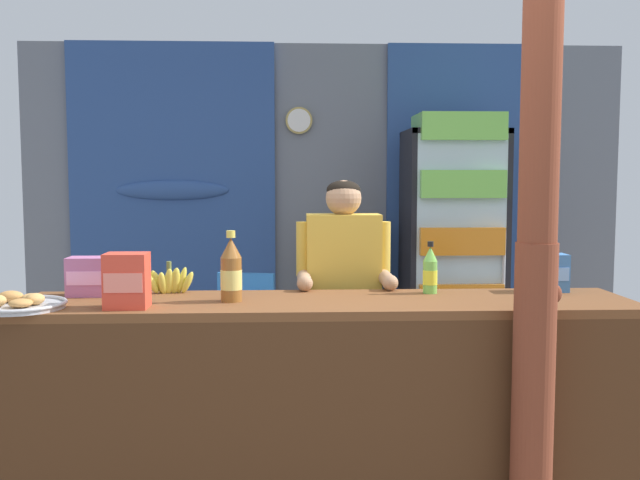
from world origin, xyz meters
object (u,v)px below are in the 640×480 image
(plastic_lawn_chair, at_px, (241,327))
(snack_box_biscuit, at_px, (550,273))
(soda_bottle_iced_tea, at_px, (231,272))
(stall_counter, at_px, (329,389))
(drink_fridge, at_px, (453,237))
(shopkeeper, at_px, (343,286))
(bottle_shelf_rack, at_px, (345,292))
(timber_post, at_px, (537,256))
(soda_bottle_lime_soda, at_px, (430,271))
(banana_bunch, at_px, (169,281))
(snack_box_wafer, at_px, (91,276))
(pastry_tray, at_px, (19,304))
(snack_box_crackers, at_px, (127,281))

(plastic_lawn_chair, distance_m, snack_box_biscuit, 2.30)
(soda_bottle_iced_tea, bearing_deg, stall_counter, -12.35)
(drink_fridge, relative_size, shopkeeper, 1.32)
(bottle_shelf_rack, distance_m, shopkeeper, 1.87)
(timber_post, distance_m, snack_box_biscuit, 0.68)
(drink_fridge, bearing_deg, bottle_shelf_rack, 161.53)
(timber_post, xyz_separation_m, soda_bottle_lime_soda, (-0.32, 0.57, -0.14))
(shopkeeper, bearing_deg, soda_bottle_iced_tea, -135.59)
(timber_post, distance_m, banana_bunch, 1.71)
(snack_box_wafer, distance_m, pastry_tray, 0.40)
(drink_fridge, bearing_deg, stall_counter, -115.95)
(drink_fridge, xyz_separation_m, bottle_shelf_rack, (-0.81, 0.27, -0.46))
(soda_bottle_iced_tea, distance_m, soda_bottle_lime_soda, 0.96)
(soda_bottle_lime_soda, bearing_deg, plastic_lawn_chair, 123.29)
(soda_bottle_lime_soda, distance_m, snack_box_crackers, 1.42)
(bottle_shelf_rack, relative_size, pastry_tray, 3.13)
(bottle_shelf_rack, xyz_separation_m, snack_box_biscuit, (0.84, -2.16, 0.44))
(soda_bottle_lime_soda, bearing_deg, stall_counter, -150.85)
(plastic_lawn_chair, distance_m, banana_bunch, 1.62)
(pastry_tray, relative_size, banana_bunch, 1.44)
(timber_post, bearing_deg, banana_bunch, 158.60)
(stall_counter, xyz_separation_m, plastic_lawn_chair, (-0.52, 1.84, -0.11))
(drink_fridge, xyz_separation_m, banana_bunch, (-1.83, -1.87, -0.06))
(soda_bottle_lime_soda, bearing_deg, snack_box_crackers, -166.54)
(stall_counter, height_order, timber_post, timber_post)
(stall_counter, bearing_deg, soda_bottle_iced_tea, 167.65)
(shopkeeper, height_order, snack_box_wafer, shopkeeper)
(shopkeeper, distance_m, banana_bunch, 0.93)
(plastic_lawn_chair, bearing_deg, shopkeeper, -62.42)
(drink_fridge, height_order, banana_bunch, drink_fridge)
(snack_box_wafer, relative_size, pastry_tray, 0.54)
(snack_box_biscuit, bearing_deg, drink_fridge, 91.04)
(plastic_lawn_chair, relative_size, pastry_tray, 2.22)
(bottle_shelf_rack, height_order, snack_box_biscuit, bottle_shelf_rack)
(drink_fridge, relative_size, soda_bottle_iced_tea, 6.25)
(stall_counter, relative_size, snack_box_biscuit, 15.11)
(timber_post, relative_size, soda_bottle_iced_tea, 7.95)
(stall_counter, relative_size, snack_box_crackers, 11.80)
(snack_box_biscuit, relative_size, banana_bunch, 0.69)
(stall_counter, relative_size, soda_bottle_lime_soda, 11.07)
(soda_bottle_lime_soda, relative_size, pastry_tray, 0.65)
(soda_bottle_lime_soda, xyz_separation_m, snack_box_wafer, (-1.62, -0.00, -0.01))
(plastic_lawn_chair, xyz_separation_m, pastry_tray, (-0.81, -1.88, 0.51))
(bottle_shelf_rack, xyz_separation_m, pastry_tray, (-1.60, -2.52, 0.37))
(stall_counter, bearing_deg, plastic_lawn_chair, 105.68)
(plastic_lawn_chair, height_order, banana_bunch, banana_bunch)
(banana_bunch, bearing_deg, stall_counter, -23.98)
(drink_fridge, height_order, pastry_tray, drink_fridge)
(stall_counter, height_order, snack_box_crackers, snack_box_crackers)
(shopkeeper, xyz_separation_m, snack_box_biscuit, (0.99, -0.32, 0.11))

